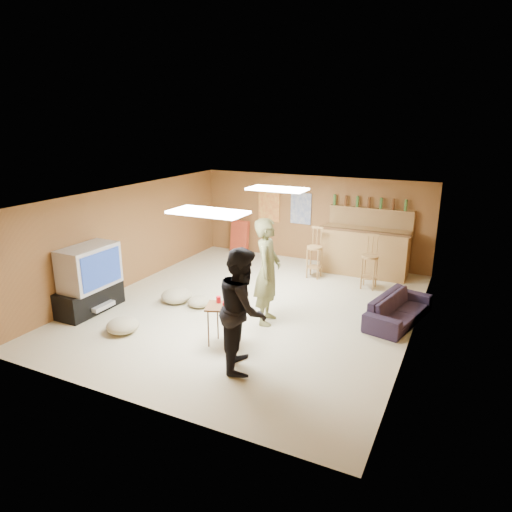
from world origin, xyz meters
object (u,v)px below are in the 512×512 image
at_px(bar_counter, 364,252).
at_px(person_olive, 267,272).
at_px(person_black, 243,309).
at_px(sofa, 399,309).
at_px(tv_body, 89,267).
at_px(tray_table, 224,326).

xyz_separation_m(bar_counter, person_olive, (-0.96, -3.41, 0.41)).
xyz_separation_m(person_black, sofa, (1.83, 2.60, -0.67)).
bearing_deg(tv_body, sofa, 21.24).
height_order(bar_counter, person_olive, person_olive).
bearing_deg(tray_table, bar_counter, 75.12).
relative_size(tv_body, bar_counter, 0.55).
distance_m(tv_body, person_black, 3.56).
bearing_deg(tray_table, person_black, -36.48).
xyz_separation_m(person_olive, person_black, (0.32, -1.57, -0.05)).
height_order(person_black, sofa, person_black).
bearing_deg(person_olive, tv_body, 96.34).
bearing_deg(tv_body, tray_table, -1.92).
relative_size(tv_body, tray_table, 1.58).
relative_size(person_olive, tray_table, 2.76).
distance_m(bar_counter, sofa, 2.67).
distance_m(sofa, tray_table, 3.25).
xyz_separation_m(sofa, tray_table, (-2.41, -2.18, 0.10)).
bearing_deg(sofa, tray_table, 144.84).
height_order(bar_counter, sofa, bar_counter).
bearing_deg(bar_counter, person_olive, -105.66).
xyz_separation_m(tv_body, bar_counter, (4.15, 4.45, -0.35)).
bearing_deg(sofa, person_black, 157.56).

